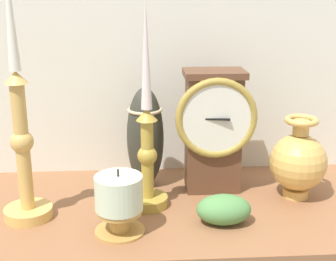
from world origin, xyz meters
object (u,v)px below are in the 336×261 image
at_px(candlestick_tall_left, 22,140).
at_px(brass_vase_bulbous, 298,161).
at_px(tall_ceramic_vase, 145,137).
at_px(mantel_clock, 214,128).
at_px(candlestick_tall_center, 147,145).
at_px(pillar_candle_front, 119,201).

xyz_separation_m(candlestick_tall_left, brass_vase_bulbous, (0.48, 0.05, -0.07)).
bearing_deg(tall_ceramic_vase, mantel_clock, -12.74).
relative_size(candlestick_tall_center, pillar_candle_front, 3.40).
relative_size(brass_vase_bulbous, pillar_candle_front, 1.41).
relative_size(candlestick_tall_left, brass_vase_bulbous, 2.91).
height_order(candlestick_tall_left, candlestick_tall_center, candlestick_tall_left).
distance_m(mantel_clock, candlestick_tall_center, 0.14).
xyz_separation_m(mantel_clock, brass_vase_bulbous, (0.15, -0.04, -0.05)).
distance_m(brass_vase_bulbous, pillar_candle_front, 0.34).
xyz_separation_m(mantel_clock, pillar_candle_front, (-0.17, -0.15, -0.07)).
bearing_deg(brass_vase_bulbous, mantel_clock, 164.43).
bearing_deg(mantel_clock, tall_ceramic_vase, 167.26).
bearing_deg(candlestick_tall_left, candlestick_tall_center, 8.33).
xyz_separation_m(mantel_clock, candlestick_tall_left, (-0.33, -0.09, 0.02)).
bearing_deg(pillar_candle_front, mantel_clock, 41.96).
bearing_deg(pillar_candle_front, candlestick_tall_center, 62.39).
bearing_deg(candlestick_tall_center, pillar_candle_front, -117.61).
relative_size(candlestick_tall_left, pillar_candle_front, 4.12).
bearing_deg(candlestick_tall_center, tall_ceramic_vase, 90.91).
height_order(candlestick_tall_left, brass_vase_bulbous, candlestick_tall_left).
bearing_deg(candlestick_tall_left, mantel_clock, 15.96).
bearing_deg(mantel_clock, candlestick_tall_center, -152.81).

